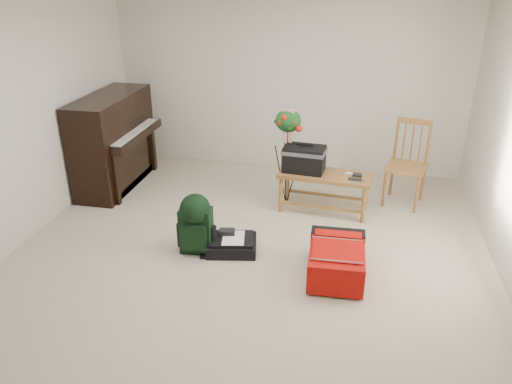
% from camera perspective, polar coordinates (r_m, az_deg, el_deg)
% --- Properties ---
extents(floor, '(5.00, 5.50, 0.01)m').
position_cam_1_polar(floor, '(5.21, -1.05, -7.97)').
color(floor, beige).
rests_on(floor, ground).
extents(ceiling, '(5.00, 5.50, 0.01)m').
position_cam_1_polar(ceiling, '(4.40, -1.31, 20.61)').
color(ceiling, white).
rests_on(ceiling, wall_back).
extents(wall_back, '(5.00, 0.04, 2.50)m').
position_cam_1_polar(wall_back, '(7.27, 3.70, 12.23)').
color(wall_back, beige).
rests_on(wall_back, floor).
extents(wall_left, '(0.04, 5.50, 2.50)m').
position_cam_1_polar(wall_left, '(5.73, -26.53, 6.24)').
color(wall_left, beige).
rests_on(wall_left, floor).
extents(piano, '(0.71, 1.50, 1.25)m').
position_cam_1_polar(piano, '(7.03, -15.88, 5.39)').
color(piano, black).
rests_on(piano, floor).
extents(bench, '(1.15, 0.55, 0.85)m').
position_cam_1_polar(bench, '(6.06, 6.23, 3.18)').
color(bench, '#996132').
rests_on(bench, floor).
extents(dining_chair, '(0.57, 0.57, 1.07)m').
position_cam_1_polar(dining_chair, '(6.53, 16.79, 3.03)').
color(dining_chair, '#996132').
rests_on(dining_chair, floor).
extents(red_suitcase, '(0.55, 0.79, 0.33)m').
position_cam_1_polar(red_suitcase, '(5.02, 9.22, -7.35)').
color(red_suitcase, red).
rests_on(red_suitcase, floor).
extents(black_duffel, '(0.59, 0.50, 0.22)m').
position_cam_1_polar(black_duffel, '(5.37, -2.80, -5.95)').
color(black_duffel, black).
rests_on(black_duffel, floor).
extents(green_backpack, '(0.34, 0.32, 0.66)m').
position_cam_1_polar(green_backpack, '(5.25, -6.92, -3.29)').
color(green_backpack, black).
rests_on(green_backpack, floor).
extents(flower_stand, '(0.46, 0.46, 1.28)m').
position_cam_1_polar(flower_stand, '(6.16, 3.58, 3.85)').
color(flower_stand, black).
rests_on(flower_stand, floor).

